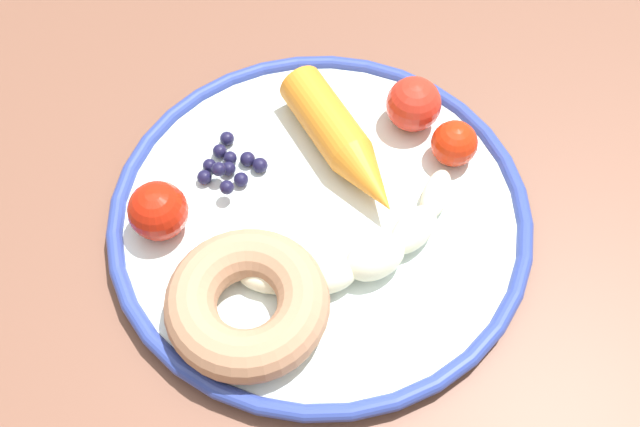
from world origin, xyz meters
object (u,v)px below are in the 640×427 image
plate (320,216)px  blueberry_pile (230,165)px  carrot_orange (343,143)px  tomato_near (158,211)px  tomato_mid (414,104)px  dining_table (310,288)px  donut (247,303)px  tomato_far (454,143)px  banana (368,249)px

plate → blueberry_pile: (-0.05, -0.06, 0.01)m
carrot_orange → tomato_near: tomato_near is taller
carrot_orange → tomato_mid: tomato_mid is taller
dining_table → donut: donut is taller
plate → donut: bearing=-37.9°
tomato_mid → tomato_far: size_ratio=1.22×
banana → donut: 0.09m
plate → donut: size_ratio=2.83×
plate → carrot_orange: carrot_orange is taller
plate → tomato_far: size_ratio=8.85×
donut → blueberry_pile: donut is taller
plate → banana: bearing=34.3°
dining_table → carrot_orange: carrot_orange is taller
carrot_orange → blueberry_pile: size_ratio=2.24×
plate → dining_table: bearing=-33.8°
carrot_orange → tomato_near: (0.04, -0.14, 0.00)m
dining_table → banana: 0.11m
blueberry_pile → tomato_mid: tomato_mid is taller
banana → carrot_orange: carrot_orange is taller
donut → blueberry_pile: 0.12m
dining_table → carrot_orange: bearing=152.2°
plate → tomato_mid: tomato_mid is taller
donut → tomato_mid: tomato_mid is taller
plate → tomato_mid: size_ratio=7.26×
plate → tomato_mid: (-0.08, 0.08, 0.02)m
dining_table → blueberry_pile: (-0.06, -0.05, 0.09)m
donut → tomato_far: same height
donut → carrot_orange: bearing=146.5°
carrot_orange → tomato_far: same height
plate → carrot_orange: size_ratio=2.22×
plate → tomato_near: size_ratio=7.26×
blueberry_pile → banana: bearing=45.6°
plate → tomato_near: (-0.00, -0.11, 0.02)m
tomato_near → dining_table: bearing=80.2°
plate → tomato_near: 0.12m
dining_table → tomato_far: bearing=114.3°
blueberry_pile → tomato_near: 0.07m
carrot_orange → tomato_mid: bearing=115.1°
tomato_near → tomato_far: size_ratio=1.22×
blueberry_pile → dining_table: bearing=40.3°
carrot_orange → tomato_near: size_ratio=3.27×
tomato_mid → tomato_far: 0.05m
blueberry_pile → tomato_near: (0.04, -0.05, 0.01)m
dining_table → donut: 0.13m
tomato_near → plate: bearing=88.3°
donut → tomato_near: bearing=-144.1°
donut → tomato_far: 0.20m
tomato_near → tomato_mid: (-0.07, 0.19, 0.00)m
carrot_orange → tomato_far: bearing=82.6°
blueberry_pile → tomato_far: 0.17m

